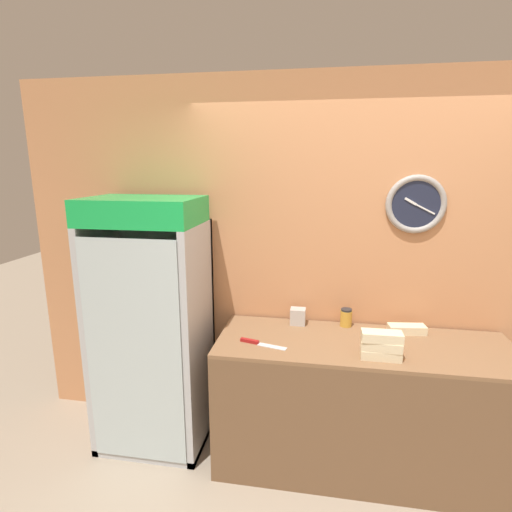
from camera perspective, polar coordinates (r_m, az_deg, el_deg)
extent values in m
cube|color=tan|center=(3.02, 14.96, -1.39)|extent=(5.20, 0.06, 2.70)
torus|color=gray|center=(2.95, 21.87, 6.86)|extent=(0.40, 0.04, 0.40)
cylinder|color=#1E2338|center=(2.95, 21.87, 6.86)|extent=(0.33, 0.01, 0.33)
cube|color=white|center=(2.93, 21.22, 7.29)|extent=(0.08, 0.01, 0.06)
cube|color=white|center=(2.95, 23.05, 6.17)|extent=(0.13, 0.01, 0.07)
cube|color=brown|center=(3.02, 14.57, -20.10)|extent=(1.94, 0.68, 0.90)
cube|color=brown|center=(2.80, 15.12, -12.14)|extent=(1.94, 0.68, 0.02)
cube|color=#B2B7BC|center=(3.33, -12.56, -9.13)|extent=(0.77, 0.04, 1.68)
cube|color=#B2B7BC|center=(3.25, -20.47, -10.23)|extent=(0.05, 0.60, 1.68)
cube|color=#B2B7BC|center=(2.97, -8.03, -11.76)|extent=(0.05, 0.60, 1.68)
cube|color=#B2B7BC|center=(3.50, -13.72, -23.31)|extent=(0.77, 0.60, 0.05)
cube|color=white|center=(3.31, -12.74, -9.31)|extent=(0.67, 0.02, 1.58)
cube|color=silver|center=(2.84, -17.13, -13.43)|extent=(0.67, 0.01, 1.58)
cube|color=green|center=(2.82, -15.87, 6.25)|extent=(0.77, 0.54, 0.18)
cube|color=silver|center=(3.28, -14.23, -18.20)|extent=(0.65, 0.48, 0.01)
cube|color=silver|center=(3.14, -14.55, -13.50)|extent=(0.65, 0.48, 0.01)
cube|color=silver|center=(3.02, -14.88, -8.39)|extent=(0.65, 0.48, 0.01)
cube|color=silver|center=(2.92, -15.22, -2.91)|extent=(0.65, 0.48, 0.01)
cylinder|color=#2D6B38|center=(3.05, -21.01, -12.75)|extent=(0.06, 0.06, 0.18)
cylinder|color=#2D6B38|center=(3.00, -21.21, -10.53)|extent=(0.02, 0.02, 0.08)
cylinder|color=#72337F|center=(2.92, -20.62, -7.75)|extent=(0.06, 0.06, 0.16)
cylinder|color=#72337F|center=(2.88, -20.81, -5.62)|extent=(0.02, 0.02, 0.07)
cylinder|color=navy|center=(2.95, -16.21, -14.04)|extent=(0.06, 0.06, 0.12)
cylinder|color=navy|center=(2.91, -16.31, -12.59)|extent=(0.03, 0.03, 0.05)
cylinder|color=#2D6B38|center=(2.97, -17.59, -13.43)|extent=(0.06, 0.06, 0.16)
cylinder|color=#2D6B38|center=(2.92, -17.75, -11.37)|extent=(0.03, 0.03, 0.07)
cylinder|color=#B2BCCC|center=(2.86, -12.16, -14.38)|extent=(0.07, 0.07, 0.14)
cylinder|color=#B2BCCC|center=(2.82, -12.26, -12.57)|extent=(0.03, 0.03, 0.06)
cylinder|color=gold|center=(2.80, -19.66, -2.57)|extent=(0.06, 0.06, 0.12)
cylinder|color=gold|center=(2.77, -19.79, -0.90)|extent=(0.02, 0.02, 0.05)
cylinder|color=#B2BCCC|center=(2.89, -13.95, -14.02)|extent=(0.06, 0.06, 0.16)
cylinder|color=#B2BCCC|center=(2.84, -14.08, -11.96)|extent=(0.02, 0.02, 0.07)
cube|color=beige|center=(2.61, 17.37, -13.20)|extent=(0.24, 0.11, 0.06)
cube|color=beige|center=(2.59, 17.46, -12.06)|extent=(0.24, 0.11, 0.06)
cube|color=beige|center=(2.56, 17.55, -10.90)|extent=(0.24, 0.11, 0.06)
cube|color=beige|center=(3.02, 20.74, -9.74)|extent=(0.26, 0.13, 0.06)
cube|color=silver|center=(2.65, 2.32, -12.80)|extent=(0.20, 0.09, 0.00)
cube|color=maroon|center=(2.70, -0.92, -12.04)|extent=(0.13, 0.06, 0.02)
cylinder|color=gold|center=(3.01, 12.74, -8.68)|extent=(0.08, 0.08, 0.12)
cylinder|color=#262628|center=(2.99, 12.81, -7.51)|extent=(0.08, 0.08, 0.01)
cube|color=#B7B2AD|center=(2.99, 6.00, -8.57)|extent=(0.11, 0.09, 0.12)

